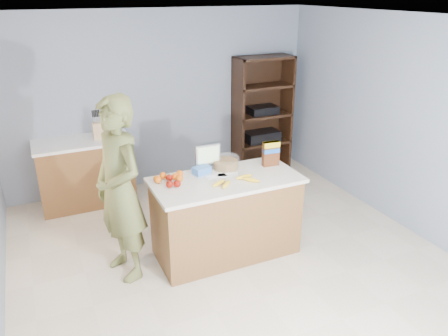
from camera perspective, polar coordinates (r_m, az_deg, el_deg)
name	(u,v)px	position (r m, az deg, el deg)	size (l,w,h in m)	color
floor	(238,266)	(4.76, 1.79, -12.68)	(4.50, 5.00, 0.02)	beige
walls	(240,116)	(4.04, 2.07, 6.82)	(4.52, 5.02, 2.51)	gray
counter_peninsula	(226,219)	(4.77, 0.25, -6.71)	(1.56, 0.76, 0.90)	brown
back_cabinet	(86,172)	(6.15, -17.61, -0.50)	(1.24, 0.62, 0.90)	brown
shelving_unit	(261,116)	(6.95, 4.82, 6.74)	(0.90, 0.40, 1.80)	black
person	(120,190)	(4.33, -13.46, -2.85)	(0.68, 0.45, 1.87)	brown
knife_block	(98,130)	(5.95, -16.19, 4.75)	(0.12, 0.10, 0.31)	tan
envelopes	(222,175)	(4.62, -0.23, -0.97)	(0.37, 0.19, 0.00)	white
bananas	(235,181)	(4.45, 1.47, -1.69)	(0.51, 0.22, 0.04)	yellow
apples	(172,182)	(4.42, -6.81, -1.82)	(0.15, 0.24, 0.07)	maroon
oranges	(169,177)	(4.53, -7.23, -1.19)	(0.33, 0.20, 0.07)	orange
blue_carton	(202,170)	(4.66, -2.95, -0.31)	(0.18, 0.12, 0.08)	blue
salad_bowl	(226,163)	(4.79, 0.23, 0.63)	(0.30, 0.30, 0.13)	#267219
tv	(208,156)	(4.73, -2.13, 1.64)	(0.28, 0.12, 0.28)	silver
cereal_box	(271,152)	(4.85, 6.15, 2.11)	(0.19, 0.09, 0.28)	#592B14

